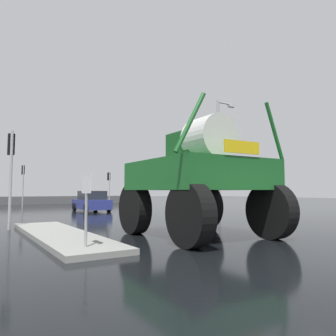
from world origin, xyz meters
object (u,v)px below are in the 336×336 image
object	(u,v)px
oversize_sprayer	(199,178)
traffic_signal_far_right	(23,176)
traffic_signal_near_right	(194,167)
lane_arrow_sign	(86,198)
sedan_ahead	(91,202)
streetlight_near_right	(220,150)
traffic_signal_far_left	(109,181)
traffic_signal_near_left	(11,157)

from	to	relation	value
oversize_sprayer	traffic_signal_far_right	world-z (taller)	oversize_sprayer
oversize_sprayer	traffic_signal_near_right	size ratio (longest dim) A/B	1.36
lane_arrow_sign	traffic_signal_far_right	xyz separation A→B (m)	(2.13, 25.10, 1.58)
sedan_ahead	streetlight_near_right	world-z (taller)	streetlight_near_right
oversize_sprayer	traffic_signal_far_left	xyz separation A→B (m)	(6.58, 24.31, 0.68)
traffic_signal_near_left	streetlight_near_right	world-z (taller)	streetlight_near_right
traffic_signal_far_left	traffic_signal_far_right	size ratio (longest dim) A/B	0.90
oversize_sprayer	sedan_ahead	world-z (taller)	oversize_sprayer
traffic_signal_near_left	traffic_signal_near_right	xyz separation A→B (m)	(9.12, 0.00, -0.04)
oversize_sprayer	traffic_signal_near_right	world-z (taller)	oversize_sprayer
traffic_signal_near_right	traffic_signal_far_right	distance (m)	19.66
oversize_sprayer	traffic_signal_near_right	xyz separation A→B (m)	(3.98, 5.58, 0.86)
lane_arrow_sign	oversize_sprayer	xyz separation A→B (m)	(4.13, 0.80, 0.60)
sedan_ahead	oversize_sprayer	bearing A→B (deg)	173.89
oversize_sprayer	traffic_signal_near_left	world-z (taller)	oversize_sprayer
oversize_sprayer	traffic_signal_far_right	distance (m)	24.40
traffic_signal_near_left	traffic_signal_near_right	bearing A→B (deg)	0.00
lane_arrow_sign	traffic_signal_far_left	size ratio (longest dim) A/B	0.48
traffic_signal_near_right	traffic_signal_near_left	bearing A→B (deg)	-180.00
streetlight_near_right	traffic_signal_far_left	bearing A→B (deg)	93.47
traffic_signal_far_left	traffic_signal_far_right	distance (m)	8.59
lane_arrow_sign	traffic_signal_near_right	distance (m)	10.42
lane_arrow_sign	traffic_signal_far_left	bearing A→B (deg)	66.90
traffic_signal_far_right	streetlight_near_right	distance (m)	19.35
traffic_signal_far_left	streetlight_near_right	size ratio (longest dim) A/B	0.47
traffic_signal_near_left	lane_arrow_sign	bearing A→B (deg)	-81.00
oversize_sprayer	traffic_signal_near_left	size ratio (longest dim) A/B	1.35
lane_arrow_sign	traffic_signal_near_right	bearing A→B (deg)	38.16
oversize_sprayer	traffic_signal_near_right	bearing A→B (deg)	-34.30
traffic_signal_near_left	traffic_signal_far_left	xyz separation A→B (m)	(11.72, 18.73, -0.21)
traffic_signal_near_right	streetlight_near_right	distance (m)	4.34
traffic_signal_near_right	streetlight_near_right	bearing A→B (deg)	28.55
oversize_sprayer	sedan_ahead	size ratio (longest dim) A/B	1.28
traffic_signal_near_right	traffic_signal_far_left	bearing A→B (deg)	82.12
oversize_sprayer	traffic_signal_near_left	bearing A→B (deg)	43.89
traffic_signal_far_right	streetlight_near_right	world-z (taller)	streetlight_near_right
oversize_sprayer	sedan_ahead	distance (m)	15.06
traffic_signal_near_left	streetlight_near_right	xyz separation A→B (m)	(12.73, 1.96, 1.36)
sedan_ahead	traffic_signal_far_right	world-z (taller)	traffic_signal_far_right
traffic_signal_near_left	traffic_signal_near_right	distance (m)	9.12
lane_arrow_sign	oversize_sprayer	world-z (taller)	oversize_sprayer
traffic_signal_far_left	streetlight_near_right	bearing A→B (deg)	-86.53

